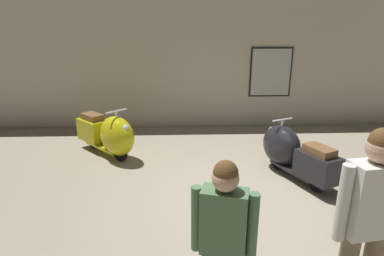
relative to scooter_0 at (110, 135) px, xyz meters
The scene contains 6 objects.
ground_plane 2.88m from the scooter_0, 39.40° to the right, with size 60.00×60.00×0.00m, color gray.
showroom_back_wall 3.29m from the scooter_0, 43.29° to the left, with size 18.00×0.24×3.48m.
scooter_0 is the anchor object (origin of this frame).
scooter_1 3.42m from the scooter_0, 16.60° to the right, with size 1.02×1.60×0.95m.
visitor_0 4.17m from the scooter_0, 65.41° to the right, with size 0.50×0.31×1.52m.
visitor_1 4.75m from the scooter_0, 52.42° to the right, with size 0.59×0.32×1.75m.
Camera 1 is at (-0.79, -3.97, 2.41)m, focal length 28.79 mm.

